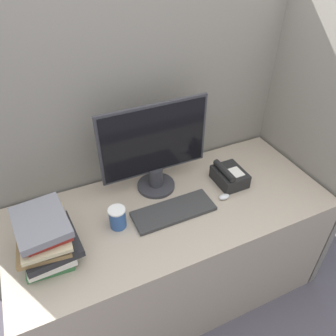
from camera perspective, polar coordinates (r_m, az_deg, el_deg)
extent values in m
cube|color=gray|center=(1.94, -4.38, 3.82)|extent=(2.10, 0.04, 1.78)
cube|color=gray|center=(2.13, 22.49, 4.07)|extent=(0.04, 0.79, 1.78)
cube|color=tan|center=(2.03, 0.60, -14.33)|extent=(1.70, 0.73, 0.75)
cylinder|color=#333338|center=(1.86, -2.09, -3.03)|extent=(0.21, 0.21, 0.02)
cylinder|color=#333338|center=(1.82, -2.13, -1.51)|extent=(0.08, 0.08, 0.11)
cube|color=#333338|center=(1.68, -2.40, 4.95)|extent=(0.59, 0.02, 0.40)
cube|color=black|center=(1.67, -2.28, 4.79)|extent=(0.56, 0.01, 0.37)
cube|color=#333333|center=(1.71, 0.98, -7.50)|extent=(0.43, 0.16, 0.02)
ellipsoid|color=silver|center=(1.81, 9.77, -4.96)|extent=(0.06, 0.04, 0.03)
cylinder|color=#335999|center=(1.64, -8.77, -8.66)|extent=(0.08, 0.08, 0.10)
cylinder|color=white|center=(1.60, -8.96, -7.28)|extent=(0.09, 0.09, 0.01)
cube|color=#38723F|center=(1.62, -20.01, -13.66)|extent=(0.22, 0.27, 0.03)
cube|color=silver|center=(1.60, -20.18, -13.00)|extent=(0.21, 0.27, 0.03)
cube|color=#262628|center=(1.57, -19.92, -12.01)|extent=(0.26, 0.29, 0.03)
cube|color=olive|center=(1.56, -20.88, -11.44)|extent=(0.24, 0.29, 0.02)
cube|color=#264C8C|center=(1.54, -20.38, -10.54)|extent=(0.19, 0.27, 0.03)
cube|color=#C6B78C|center=(1.51, -20.79, -10.31)|extent=(0.21, 0.30, 0.02)
cube|color=maroon|center=(1.50, -20.60, -9.59)|extent=(0.19, 0.24, 0.03)
cube|color=slate|center=(1.48, -21.33, -8.74)|extent=(0.23, 0.29, 0.03)
cube|color=black|center=(1.90, 10.68, -1.47)|extent=(0.16, 0.19, 0.08)
cube|color=white|center=(1.87, 11.71, -0.73)|extent=(0.07, 0.09, 0.00)
cylinder|color=black|center=(1.85, 9.78, -0.43)|extent=(0.04, 0.18, 0.04)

